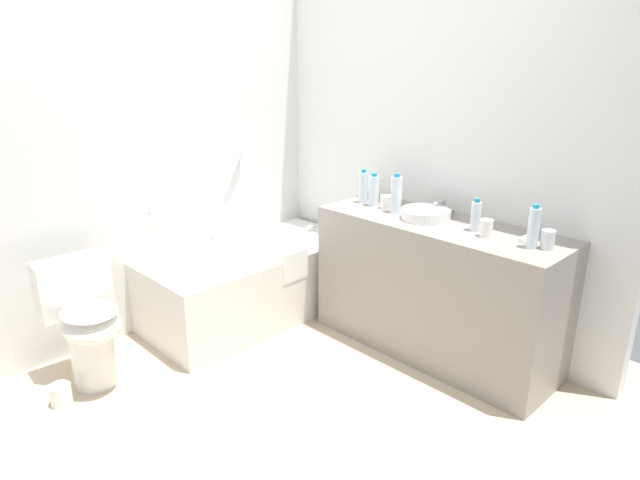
{
  "coord_description": "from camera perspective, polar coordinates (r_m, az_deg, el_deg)",
  "views": [
    {
      "loc": [
        -1.51,
        -2.1,
        1.81
      ],
      "look_at": [
        0.6,
        0.06,
        0.78
      ],
      "focal_mm": 30.87,
      "sensor_mm": 36.0,
      "label": 1
    }
  ],
  "objects": [
    {
      "name": "soap_dish",
      "position": [
        3.15,
        20.7,
        0.04
      ],
      "size": [
        0.09,
        0.06,
        0.02
      ],
      "primitive_type": "cube",
      "color": "white",
      "rests_on": "vanity_counter"
    },
    {
      "name": "wall_back_tiled",
      "position": [
        3.71,
        -20.03,
        9.25
      ],
      "size": [
        3.32,
        0.1,
        2.53
      ],
      "primitive_type": "cube",
      "color": "silver",
      "rests_on": "ground_plane"
    },
    {
      "name": "vanity_counter",
      "position": [
        3.5,
        11.88,
        -4.91
      ],
      "size": [
        0.54,
        1.54,
        0.85
      ],
      "primitive_type": "cube",
      "color": "gray",
      "rests_on": "ground_plane"
    },
    {
      "name": "ground_plane",
      "position": [
        3.16,
        -7.28,
        -16.36
      ],
      "size": [
        3.92,
        3.92,
        0.0
      ],
      "primitive_type": "plane",
      "color": "#C1AD8E"
    },
    {
      "name": "drinking_glass_1",
      "position": [
        3.59,
        6.86,
        3.93
      ],
      "size": [
        0.08,
        0.08,
        0.08
      ],
      "primitive_type": "cylinder",
      "color": "white",
      "rests_on": "vanity_counter"
    },
    {
      "name": "wall_right_mirror",
      "position": [
        3.72,
        10.97,
        10.06
      ],
      "size": [
        0.1,
        2.79,
        2.53
      ],
      "primitive_type": "cube",
      "color": "silver",
      "rests_on": "ground_plane"
    },
    {
      "name": "toilet",
      "position": [
        3.39,
        -23.11,
        -7.77
      ],
      "size": [
        0.41,
        0.51,
        0.73
      ],
      "rotation": [
        0.0,
        0.0,
        -1.63
      ],
      "color": "white",
      "rests_on": "ground_plane"
    },
    {
      "name": "water_bottle_2",
      "position": [
        3.71,
        4.51,
        5.48
      ],
      "size": [
        0.06,
        0.06,
        0.23
      ],
      "color": "silver",
      "rests_on": "vanity_counter"
    },
    {
      "name": "water_bottle_3",
      "position": [
        3.63,
        5.59,
        5.12
      ],
      "size": [
        0.07,
        0.07,
        0.22
      ],
      "color": "silver",
      "rests_on": "vanity_counter"
    },
    {
      "name": "sink_faucet",
      "position": [
        3.54,
        12.57,
        3.32
      ],
      "size": [
        0.12,
        0.15,
        0.09
      ],
      "color": "#B2B2B7",
      "rests_on": "vanity_counter"
    },
    {
      "name": "toilet_paper_roll",
      "position": [
        3.39,
        -25.26,
        -14.3
      ],
      "size": [
        0.11,
        0.11,
        0.12
      ],
      "primitive_type": "cylinder",
      "color": "white",
      "rests_on": "ground_plane"
    },
    {
      "name": "drinking_glass_0",
      "position": [
        3.14,
        16.83,
        1.19
      ],
      "size": [
        0.07,
        0.07,
        0.1
      ],
      "primitive_type": "cylinder",
      "color": "white",
      "rests_on": "vanity_counter"
    },
    {
      "name": "water_bottle_0",
      "position": [
        3.22,
        15.85,
        2.42
      ],
      "size": [
        0.06,
        0.06,
        0.19
      ],
      "color": "silver",
      "rests_on": "vanity_counter"
    },
    {
      "name": "sink_basin",
      "position": [
        3.4,
        10.91,
        2.66
      ],
      "size": [
        0.3,
        0.3,
        0.06
      ],
      "primitive_type": "cylinder",
      "color": "white",
      "rests_on": "vanity_counter"
    },
    {
      "name": "drinking_glass_2",
      "position": [
        3.05,
        22.53,
        0.05
      ],
      "size": [
        0.07,
        0.07,
        0.1
      ],
      "primitive_type": "cylinder",
      "color": "white",
      "rests_on": "vanity_counter"
    },
    {
      "name": "water_bottle_1",
      "position": [
        3.03,
        21.25,
        1.21
      ],
      "size": [
        0.06,
        0.06,
        0.23
      ],
      "color": "silver",
      "rests_on": "vanity_counter"
    },
    {
      "name": "water_bottle_4",
      "position": [
        3.49,
        7.9,
        4.72
      ],
      "size": [
        0.07,
        0.07,
        0.25
      ],
      "color": "silver",
      "rests_on": "vanity_counter"
    },
    {
      "name": "bathtub",
      "position": [
        3.96,
        -7.02,
        -4.14
      ],
      "size": [
        1.51,
        0.73,
        1.16
      ],
      "color": "silver",
      "rests_on": "ground_plane"
    }
  ]
}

